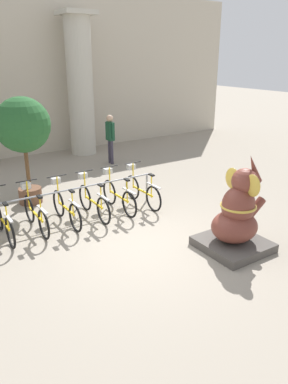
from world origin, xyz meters
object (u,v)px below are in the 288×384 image
Objects in this scene: bicycle_3 at (66,207)px; bicycle_2 at (35,213)px; bicycle_1 at (3,220)px; person_pedestrian at (110,135)px; potted_tree at (23,129)px; elephant_statue at (237,218)px; bicycle_5 at (118,195)px; bicycle_4 at (93,201)px; bicycle_6 at (142,190)px.

bicycle_2 is at bearing 176.41° from bicycle_3.
bicycle_1 is 1.40m from bicycle_3.
potted_tree reaches higher than person_pedestrian.
elephant_statue is (2.41, -3.00, 0.25)m from bicycle_3.
bicycle_3 is 1.40m from bicycle_5.
bicycle_4 is (2.10, -0.03, 0.00)m from bicycle_1.
potted_tree is at bearing 119.96° from elephant_statue.
bicycle_2 is 1.00× the size of bicycle_5.
person_pedestrian is at bearing 56.37° from bicycle_4.
elephant_statue reaches higher than bicycle_6.
bicycle_4 is 4.71m from person_pedestrian.
bicycle_2 is at bearing 179.08° from bicycle_5.
bicycle_1 and bicycle_6 have the same top height.
bicycle_2 is at bearing 1.23° from bicycle_1.
elephant_statue is (1.71, -3.00, 0.25)m from bicycle_4.
bicycle_5 is at bearing 0.67° from bicycle_4.
bicycle_5 is at bearing -0.92° from bicycle_2.
bicycle_2 is 0.60× the size of potted_tree.
bicycle_4 is 0.96× the size of person_pedestrian.
person_pedestrian is at bearing 82.79° from elephant_statue.
bicycle_6 is 0.96× the size of person_pedestrian.
bicycle_6 is (2.80, -0.04, 0.00)m from bicycle_2.
bicycle_1 is at bearing -122.86° from potted_tree.
bicycle_1 is 1.00× the size of bicycle_3.
bicycle_2 is 1.40m from bicycle_4.
bicycle_3 is 0.96× the size of person_pedestrian.
bicycle_3 is at bearing 128.83° from elephant_statue.
potted_tree is at bearing 144.47° from bicycle_6.
potted_tree is (-1.71, 1.71, 1.57)m from bicycle_5.
bicycle_1 and bicycle_2 have the same top height.
bicycle_4 is at bearing -123.63° from person_pedestrian.
elephant_statue reaches higher than person_pedestrian.
elephant_statue is at bearing -60.04° from potted_tree.
bicycle_1 is 4.88m from elephant_statue.
bicycle_4 is 2.54m from potted_tree.
bicycle_6 is (0.70, -0.01, 0.00)m from bicycle_5.
bicycle_6 is at bearing -0.62° from bicycle_5.
bicycle_3 is at bearing -179.59° from bicycle_5.
bicycle_6 is (1.40, 0.00, 0.00)m from bicycle_4.
person_pedestrian reaches higher than bicycle_4.
person_pedestrian reaches higher than bicycle_1.
elephant_statue is at bearing -38.46° from bicycle_1.
person_pedestrian is at bearing 39.50° from bicycle_1.
elephant_statue reaches higher than bicycle_1.
bicycle_3 is 5.13m from person_pedestrian.
bicycle_2 is 2.33m from potted_tree.
bicycle_5 is 2.88m from potted_tree.
bicycle_1 is at bearing 179.57° from bicycle_6.
bicycle_1 is at bearing 178.82° from bicycle_3.
bicycle_4 is at bearing -179.33° from bicycle_5.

